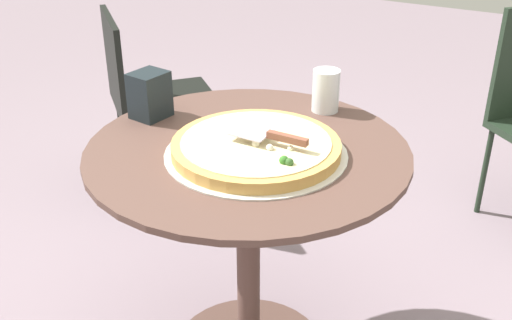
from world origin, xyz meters
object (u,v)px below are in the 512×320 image
object	(u,v)px
drinking_cup	(326,91)
napkin_dispenser	(150,95)
pizza_on_tray	(256,148)
pizza_server	(270,135)
patio_chair_near	(148,92)
patio_table	(248,216)

from	to	relation	value
drinking_cup	napkin_dispenser	world-z (taller)	napkin_dispenser
pizza_on_tray	pizza_server	world-z (taller)	pizza_server
pizza_server	patio_chair_near	distance (m)	1.24
drinking_cup	patio_chair_near	xyz separation A→B (m)	(-0.35, -0.97, -0.30)
pizza_server	napkin_dispenser	xyz separation A→B (m)	(-0.06, -0.43, 0.01)
patio_table	pizza_on_tray	distance (m)	0.24
pizza_on_tray	patio_chair_near	xyz separation A→B (m)	(-0.71, -0.93, -0.26)
pizza_on_tray	patio_chair_near	bearing A→B (deg)	-127.18
pizza_on_tray	patio_table	bearing A→B (deg)	-122.55
pizza_on_tray	pizza_server	size ratio (longest dim) A/B	2.25
pizza_server	patio_chair_near	xyz separation A→B (m)	(-0.70, -0.97, -0.30)
pizza_server	napkin_dispenser	world-z (taller)	napkin_dispenser
napkin_dispenser	patio_chair_near	bearing A→B (deg)	47.48
patio_table	patio_chair_near	xyz separation A→B (m)	(-0.68, -0.89, -0.03)
pizza_server	patio_table	bearing A→B (deg)	-106.70
napkin_dispenser	patio_chair_near	size ratio (longest dim) A/B	0.16
pizza_on_tray	napkin_dispenser	xyz separation A→B (m)	(-0.06, -0.39, 0.05)
pizza_on_tray	drinking_cup	size ratio (longest dim) A/B	3.76
napkin_dispenser	patio_table	bearing A→B (deg)	-88.89
drinking_cup	patio_chair_near	world-z (taller)	drinking_cup
patio_chair_near	napkin_dispenser	bearing A→B (deg)	40.23
patio_table	napkin_dispenser	bearing A→B (deg)	-96.13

